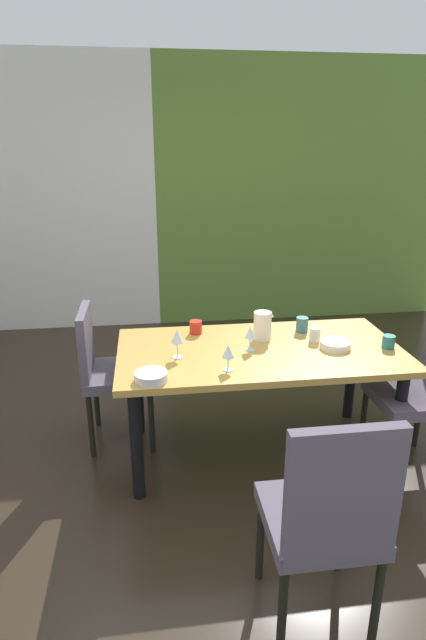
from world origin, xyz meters
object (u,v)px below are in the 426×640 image
at_px(chair_head_near, 328,515).
at_px(cup_left, 302,325).
at_px(cup_south, 389,342).
at_px(chair_left_far, 108,366).
at_px(wine_glass_near_shelf, 250,333).
at_px(pitcher_north, 263,325).
at_px(cup_center, 315,335).
at_px(chair_right_near, 425,384).
at_px(cup_front, 196,327).
at_px(serving_bowl_near_window, 151,376).
at_px(serving_bowl_corner, 335,345).
at_px(wine_glass_west, 177,337).
at_px(dining_table, 260,361).
at_px(wine_glass_right, 228,352).

distance_m(chair_head_near, cup_left, 1.56).
bearing_deg(cup_south, chair_left_far, 167.97).
height_order(wine_glass_near_shelf, pitcher_north, pitcher_north).
xyz_separation_m(cup_center, pitcher_north, (-0.32, 0.08, 0.05)).
height_order(chair_head_near, cup_left, chair_head_near).
relative_size(chair_right_near, cup_center, 11.19).
bearing_deg(cup_left, cup_front, 174.77).
bearing_deg(cup_south, serving_bowl_near_window, -169.99).
distance_m(serving_bowl_corner, pitcher_north, 0.46).
bearing_deg(cup_front, wine_glass_west, -111.09).
height_order(serving_bowl_corner, cup_left, cup_left).
relative_size(dining_table, wine_glass_right, 11.42).
bearing_deg(cup_center, wine_glass_west, -170.99).
bearing_deg(serving_bowl_near_window, cup_left, 30.56).
height_order(chair_left_far, serving_bowl_near_window, chair_left_far).
xyz_separation_m(dining_table, chair_right_near, (0.95, -0.27, -0.09)).
relative_size(cup_front, cup_center, 0.97).
bearing_deg(cup_front, pitcher_north, -21.13).
xyz_separation_m(wine_glass_near_shelf, cup_south, (0.84, -0.08, -0.07)).
height_order(serving_bowl_corner, cup_center, cup_center).
distance_m(serving_bowl_near_window, cup_center, 1.11).
xyz_separation_m(cup_south, cup_left, (-0.44, 0.34, 0.01)).
relative_size(wine_glass_right, pitcher_north, 0.82).
bearing_deg(pitcher_north, cup_front, 158.87).
xyz_separation_m(dining_table, wine_glass_right, (-0.24, -0.28, 0.19)).
bearing_deg(wine_glass_near_shelf, dining_table, 13.42).
distance_m(wine_glass_west, cup_center, 0.89).
relative_size(chair_right_near, pitcher_north, 5.38).
xyz_separation_m(dining_table, chair_left_far, (-0.94, 0.27, -0.10)).
bearing_deg(wine_glass_near_shelf, chair_right_near, -14.13).
distance_m(wine_glass_near_shelf, cup_south, 0.85).
bearing_deg(cup_front, wine_glass_near_shelf, -47.36).
distance_m(wine_glass_near_shelf, pitcher_north, 0.20).
bearing_deg(chair_right_near, wine_glass_right, 90.20).
bearing_deg(wine_glass_near_shelf, chair_left_far, 161.83).
relative_size(chair_left_far, serving_bowl_near_window, 5.28).
relative_size(serving_bowl_corner, cup_south, 2.32).
distance_m(chair_head_near, cup_center, 1.40).
relative_size(wine_glass_near_shelf, cup_center, 1.75).
distance_m(dining_table, wine_glass_right, 0.42).
relative_size(chair_left_far, wine_glass_near_shelf, 6.07).
bearing_deg(cup_south, chair_right_near, -45.78).
bearing_deg(chair_left_far, pitcher_north, 82.86).
bearing_deg(chair_head_near, dining_table, 89.28).
bearing_deg(serving_bowl_near_window, wine_glass_west, 60.70).
height_order(chair_right_near, wine_glass_near_shelf, chair_right_near).
bearing_deg(chair_right_near, serving_bowl_near_window, 92.75).
bearing_deg(wine_glass_right, wine_glass_near_shelf, 55.92).
bearing_deg(chair_right_near, serving_bowl_corner, 65.94).
distance_m(chair_head_near, wine_glass_near_shelf, 1.28).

